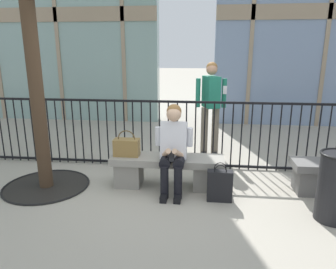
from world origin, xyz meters
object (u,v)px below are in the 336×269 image
at_px(stone_bench, 167,169).
at_px(seated_person_with_phone, 173,146).
at_px(trash_can, 336,186).
at_px(shopping_bag, 220,185).
at_px(handbag_on_bench, 127,147).
at_px(bystander_at_railing, 211,102).

distance_m(stone_bench, seated_person_with_phone, 0.41).
bearing_deg(trash_can, seated_person_with_phone, 163.21).
distance_m(seated_person_with_phone, shopping_bag, 0.81).
distance_m(handbag_on_bench, shopping_bag, 1.41).
distance_m(stone_bench, handbag_on_bench, 0.66).
bearing_deg(seated_person_with_phone, stone_bench, 126.96).
bearing_deg(handbag_on_bench, stone_bench, 0.99).
height_order(seated_person_with_phone, trash_can, seated_person_with_phone).
relative_size(stone_bench, seated_person_with_phone, 1.32).
distance_m(seated_person_with_phone, bystander_at_railing, 1.79).
bearing_deg(seated_person_with_phone, shopping_bag, -21.18).
height_order(stone_bench, trash_can, trash_can).
bearing_deg(stone_bench, handbag_on_bench, -179.01).
height_order(seated_person_with_phone, shopping_bag, seated_person_with_phone).
distance_m(handbag_on_bench, bystander_at_railing, 2.01).
relative_size(shopping_bag, bystander_at_railing, 0.30).
relative_size(stone_bench, trash_can, 1.96).
height_order(shopping_bag, bystander_at_railing, bystander_at_railing).
xyz_separation_m(seated_person_with_phone, bystander_at_railing, (0.52, 1.68, 0.35)).
xyz_separation_m(stone_bench, shopping_bag, (0.73, -0.37, -0.06)).
xyz_separation_m(seated_person_with_phone, shopping_bag, (0.63, -0.25, -0.44)).
distance_m(shopping_bag, bystander_at_railing, 2.08).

